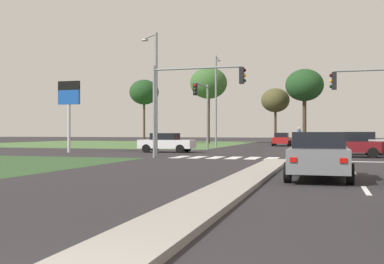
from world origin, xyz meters
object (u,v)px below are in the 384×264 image
object	(u,v)px
street_lamp_third	(216,97)
car_silver_near	(361,143)
car_maroon_third	(348,145)
treeline_near	(144,92)
car_grey_fifth	(319,155)
traffic_signal_far_left	(203,104)
fuel_price_totem	(69,100)
car_red_seventh	(282,139)
treeline_third	(275,101)
treeline_fourth	(304,86)
car_white_sixth	(167,142)
pedestrian_at_median	(299,135)
treeline_second	(209,83)
street_lamp_second	(155,87)
traffic_signal_near_left	(188,93)

from	to	relation	value
street_lamp_third	car_silver_near	bearing A→B (deg)	-43.60
car_silver_near	car_maroon_third	world-z (taller)	car_silver_near
car_maroon_third	treeline_near	world-z (taller)	treeline_near
car_grey_fifth	traffic_signal_far_left	world-z (taller)	traffic_signal_far_left
fuel_price_totem	car_red_seventh	bearing A→B (deg)	56.74
car_grey_fifth	treeline_third	distance (m)	46.42
treeline_fourth	car_white_sixth	bearing A→B (deg)	-110.71
car_white_sixth	street_lamp_third	world-z (taller)	street_lamp_third
pedestrian_at_median	treeline_fourth	distance (m)	15.66
car_grey_fifth	treeline_second	size ratio (longest dim) A/B	0.41
car_maroon_third	treeline_fourth	size ratio (longest dim) A/B	0.49
treeline_third	street_lamp_third	bearing A→B (deg)	-107.18
traffic_signal_far_left	treeline_fourth	distance (m)	22.20
car_white_sixth	street_lamp_second	xyz separation A→B (m)	(0.81, -4.69, 3.87)
car_maroon_third	traffic_signal_far_left	xyz separation A→B (m)	(-11.36, 7.39, 3.17)
car_white_sixth	car_grey_fifth	bearing A→B (deg)	32.97
car_silver_near	traffic_signal_far_left	size ratio (longest dim) A/B	0.76
car_silver_near	traffic_signal_near_left	xyz separation A→B (m)	(-10.26, -7.87, 3.12)
pedestrian_at_median	treeline_near	world-z (taller)	treeline_near
street_lamp_third	pedestrian_at_median	distance (m)	9.82
car_maroon_third	treeline_near	bearing A→B (deg)	40.21
car_red_seventh	treeline_fourth	size ratio (longest dim) A/B	0.45
car_red_seventh	traffic_signal_near_left	world-z (taller)	traffic_signal_near_left
fuel_price_totem	car_maroon_third	bearing A→B (deg)	-2.81
treeline_fourth	treeline_near	bearing A→B (deg)	171.85
car_grey_fifth	car_red_seventh	distance (m)	37.74
traffic_signal_near_left	treeline_second	bearing A→B (deg)	102.12
street_lamp_second	treeline_near	distance (m)	35.62
street_lamp_second	traffic_signal_far_left	bearing A→B (deg)	83.15
car_red_seventh	street_lamp_third	distance (m)	9.97
car_grey_fifth	pedestrian_at_median	world-z (taller)	pedestrian_at_median
street_lamp_third	treeline_fourth	distance (m)	14.60
street_lamp_third	car_white_sixth	bearing A→B (deg)	-94.11
traffic_signal_far_left	treeline_near	world-z (taller)	treeline_near
car_grey_fifth	street_lamp_second	distance (m)	17.65
car_grey_fifth	street_lamp_third	distance (m)	33.13
treeline_second	treeline_third	world-z (taller)	treeline_second
car_grey_fifth	fuel_price_totem	distance (m)	24.79
car_silver_near	car_red_seventh	xyz separation A→B (m)	(-7.18, 19.12, -0.04)
fuel_price_totem	pedestrian_at_median	bearing A→B (deg)	37.00
traffic_signal_far_left	car_maroon_third	bearing A→B (deg)	-33.04
treeline_second	treeline_fourth	bearing A→B (deg)	-14.42
car_maroon_third	pedestrian_at_median	bearing A→B (deg)	15.41
car_grey_fifth	treeline_second	distance (m)	49.19
treeline_second	car_maroon_third	bearing A→B (deg)	-61.68
treeline_fourth	car_grey_fifth	bearing A→B (deg)	-86.84
traffic_signal_near_left	treeline_near	world-z (taller)	treeline_near
car_red_seventh	fuel_price_totem	bearing A→B (deg)	56.74
traffic_signal_far_left	treeline_near	xyz separation A→B (m)	(-15.05, 23.86, 3.32)
treeline_near	pedestrian_at_median	bearing A→B (deg)	-37.96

